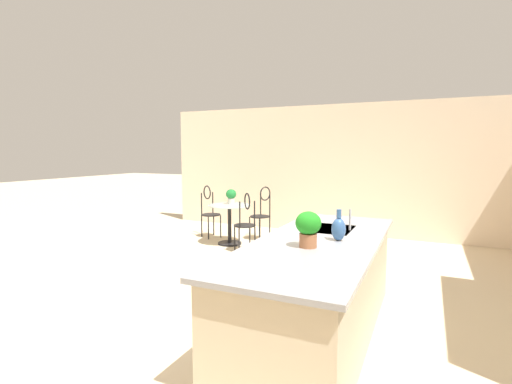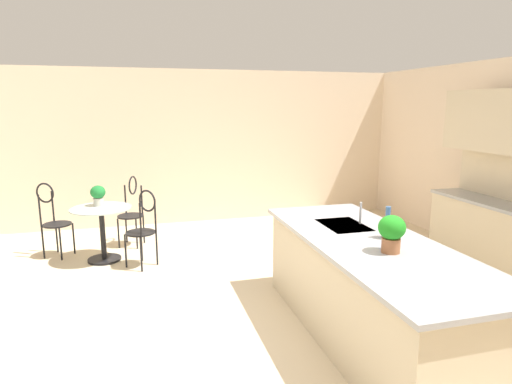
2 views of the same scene
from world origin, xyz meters
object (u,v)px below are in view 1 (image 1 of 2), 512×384
at_px(chair_by_island, 246,220).
at_px(potted_plant_on_table, 231,196).
at_px(chair_near_window, 262,210).
at_px(vase_on_counter, 339,229).
at_px(bistro_table, 230,221).
at_px(potted_plant_counter_near, 308,227).
at_px(chair_toward_desk, 210,209).

distance_m(chair_by_island, potted_plant_on_table, 0.85).
height_order(chair_near_window, vase_on_counter, vase_on_counter).
distance_m(bistro_table, vase_on_counter, 3.82).
distance_m(bistro_table, chair_near_window, 0.74).
bearing_deg(bistro_table, vase_on_counter, 43.89).
bearing_deg(vase_on_counter, bistro_table, -136.11).
bearing_deg(potted_plant_counter_near, potted_plant_on_table, -142.36).
xyz_separation_m(chair_toward_desk, potted_plant_on_table, (0.25, 0.63, 0.33)).
height_order(bistro_table, chair_toward_desk, chair_toward_desk).
bearing_deg(chair_by_island, bistro_table, -127.19).
bearing_deg(potted_plant_on_table, vase_on_counter, 42.90).
bearing_deg(potted_plant_counter_near, chair_near_window, -150.95).
bearing_deg(chair_by_island, chair_near_window, -171.71).
bearing_deg(vase_on_counter, potted_plant_on_table, -137.10).
xyz_separation_m(potted_plant_on_table, vase_on_counter, (2.86, 2.66, 0.13)).
xyz_separation_m(bistro_table, chair_toward_desk, (-0.38, -0.67, 0.13)).
xyz_separation_m(chair_by_island, vase_on_counter, (2.32, 2.09, 0.46)).
bearing_deg(chair_near_window, vase_on_counter, 33.74).
height_order(chair_near_window, potted_plant_on_table, chair_near_window).
bearing_deg(potted_plant_on_table, chair_near_window, 139.51).
distance_m(potted_plant_on_table, potted_plant_counter_near, 4.06).
xyz_separation_m(bistro_table, vase_on_counter, (2.72, 2.62, 0.58)).
xyz_separation_m(chair_by_island, potted_plant_counter_near, (2.67, 1.90, 0.52)).
height_order(bistro_table, chair_near_window, chair_near_window).
distance_m(potted_plant_on_table, vase_on_counter, 3.90).
bearing_deg(chair_toward_desk, chair_by_island, 56.83).
bearing_deg(bistro_table, chair_toward_desk, -119.67).
distance_m(bistro_table, chair_toward_desk, 0.78).
relative_size(potted_plant_on_table, vase_on_counter, 0.97).
relative_size(chair_near_window, vase_on_counter, 3.62).
bearing_deg(bistro_table, chair_by_island, 52.81).
height_order(potted_plant_counter_near, vase_on_counter, potted_plant_counter_near).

